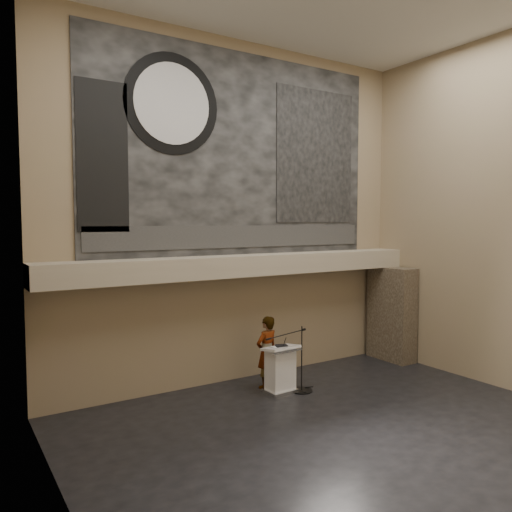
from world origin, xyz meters
TOP-DOWN VIEW (x-y plane):
  - floor at (0.00, 0.00)m, footprint 10.00×10.00m
  - wall_back at (0.00, 4.00)m, footprint 10.00×0.02m
  - wall_left at (-5.00, 0.00)m, footprint 0.02×8.00m
  - wall_right at (5.00, 0.00)m, footprint 0.02×8.00m
  - soffit at (0.00, 3.60)m, footprint 10.00×0.80m
  - sprinkler_left at (-1.60, 3.55)m, footprint 0.04×0.04m
  - sprinkler_right at (1.90, 3.55)m, footprint 0.04×0.04m
  - banner at (0.00, 3.97)m, footprint 8.00×0.05m
  - banner_text_strip at (0.00, 3.93)m, footprint 7.76×0.02m
  - banner_clock_rim at (-1.80, 3.93)m, footprint 2.30×0.02m
  - banner_clock_face at (-1.80, 3.91)m, footprint 1.84×0.02m
  - banner_building_print at (2.40, 3.93)m, footprint 2.60×0.02m
  - banner_brick_print at (-3.40, 3.93)m, footprint 1.10×0.02m
  - stone_pier at (4.65, 3.15)m, footprint 0.60×1.40m
  - lectern at (0.27, 2.56)m, footprint 0.83×0.62m
  - binder at (0.29, 2.54)m, footprint 0.33×0.29m
  - papers at (0.18, 2.52)m, footprint 0.25×0.33m
  - speaker_person at (0.19, 3.02)m, footprint 0.71×0.54m
  - mic_stand at (0.71, 2.35)m, footprint 1.50×0.61m

SIDE VIEW (x-z plane):
  - floor at x=0.00m, z-range 0.00..0.00m
  - mic_stand at x=0.71m, z-range -0.54..1.02m
  - lectern at x=0.27m, z-range -0.02..1.12m
  - speaker_person at x=0.19m, z-range 0.00..1.75m
  - papers at x=0.18m, z-range 1.10..1.10m
  - binder at x=0.29m, z-range 1.10..1.14m
  - stone_pier at x=4.65m, z-range 0.00..2.70m
  - sprinkler_left at x=-1.60m, z-range 2.64..2.70m
  - sprinkler_right at x=1.90m, z-range 2.64..2.70m
  - soffit at x=0.00m, z-range 2.70..3.20m
  - banner_text_strip at x=0.00m, z-range 3.38..3.93m
  - wall_back at x=0.00m, z-range 0.00..8.50m
  - wall_left at x=-5.00m, z-range 0.00..8.50m
  - wall_right at x=5.00m, z-range 0.00..8.50m
  - banner_brick_print at x=-3.40m, z-range 3.80..7.00m
  - banner at x=0.00m, z-range 3.20..8.20m
  - banner_building_print at x=2.40m, z-range 4.00..7.60m
  - banner_clock_rim at x=-1.80m, z-range 5.55..7.85m
  - banner_clock_face at x=-1.80m, z-range 5.78..7.62m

